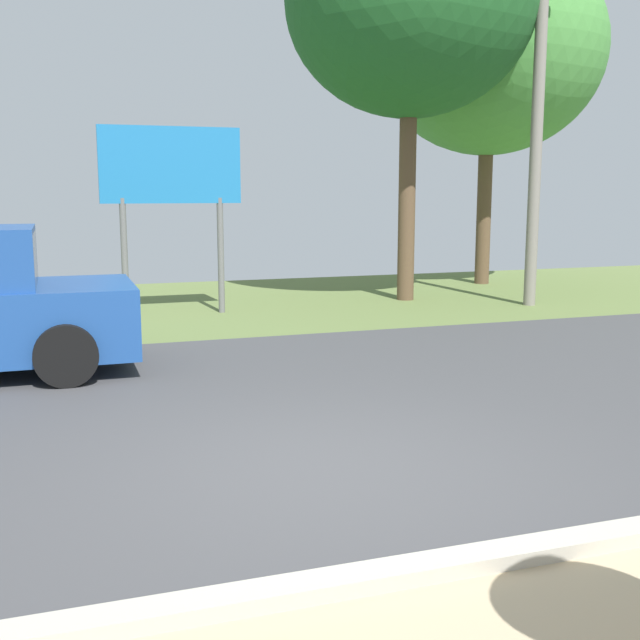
{
  "coord_description": "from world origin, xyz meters",
  "views": [
    {
      "loc": [
        -2.07,
        -6.0,
        2.33
      ],
      "look_at": [
        0.32,
        1.0,
        1.1
      ],
      "focal_mm": 43.7,
      "sensor_mm": 36.0,
      "label": 1
    }
  ],
  "objects_px": {
    "utility_pole": "(538,102)",
    "roadside_billboard": "(171,179)",
    "tree_center_back": "(410,1)",
    "tree_left_far": "(489,50)"
  },
  "relations": [
    {
      "from": "utility_pole",
      "to": "roadside_billboard",
      "type": "xyz_separation_m",
      "value": [
        -7.11,
        1.07,
        -1.52
      ]
    },
    {
      "from": "tree_left_far",
      "to": "roadside_billboard",
      "type": "bearing_deg",
      "value": -162.32
    },
    {
      "from": "utility_pole",
      "to": "tree_center_back",
      "type": "distance_m",
      "value": 3.34
    },
    {
      "from": "utility_pole",
      "to": "roadside_billboard",
      "type": "relative_size",
      "value": 2.22
    },
    {
      "from": "roadside_billboard",
      "to": "tree_left_far",
      "type": "relative_size",
      "value": 0.42
    },
    {
      "from": "tree_center_back",
      "to": "utility_pole",
      "type": "bearing_deg",
      "value": -37.02
    },
    {
      "from": "utility_pole",
      "to": "roadside_billboard",
      "type": "distance_m",
      "value": 7.35
    },
    {
      "from": "roadside_billboard",
      "to": "tree_center_back",
      "type": "bearing_deg",
      "value": 5.63
    },
    {
      "from": "tree_center_back",
      "to": "tree_left_far",
      "type": "bearing_deg",
      "value": 34.0
    },
    {
      "from": "roadside_billboard",
      "to": "tree_center_back",
      "type": "distance_m",
      "value": 6.21
    }
  ]
}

